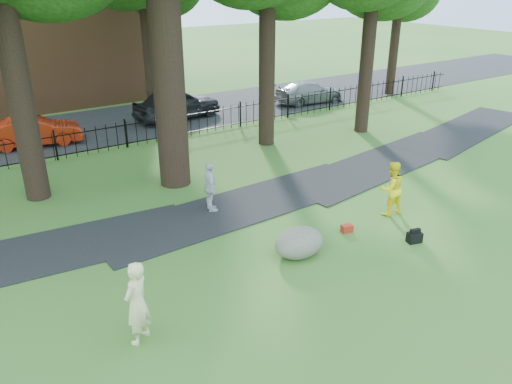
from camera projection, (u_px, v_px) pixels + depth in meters
ground at (291, 267)px, 13.18m from camera, size 120.00×120.00×0.00m
footpath at (243, 206)px, 16.66m from camera, size 36.07×3.85×0.03m
street at (99, 126)px, 25.35m from camera, size 80.00×7.00×0.02m
iron_fence at (126, 134)px, 22.06m from camera, size 44.00×0.04×1.20m
woman at (137, 303)px, 10.20m from camera, size 0.82×0.75×1.89m
man at (391, 188)px, 15.77m from camera, size 0.98×0.83×1.78m
pedestrian at (210, 187)px, 15.98m from camera, size 0.68×1.07×1.70m
boulder at (299, 241)px, 13.64m from camera, size 1.74×1.55×0.84m
backpack at (414, 237)px, 14.37m from camera, size 0.46×0.36×0.31m
red_bag at (347, 229)px, 14.95m from camera, size 0.37×0.27×0.23m
red_sedan at (34, 131)px, 22.30m from camera, size 4.18×2.04×1.32m
grey_car at (177, 104)px, 26.38m from camera, size 4.90×2.45×1.60m
silver_car at (309, 92)px, 29.79m from camera, size 4.44×2.14×1.25m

